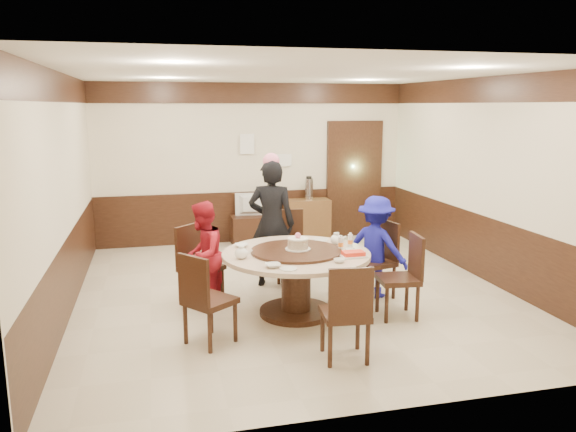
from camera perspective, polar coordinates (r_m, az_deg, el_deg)
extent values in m
plane|color=beige|center=(7.44, 0.60, -7.76)|extent=(6.00, 6.00, 0.00)
plane|color=silver|center=(7.05, 0.64, 14.31)|extent=(6.00, 6.00, 0.00)
cube|color=beige|center=(10.02, -3.61, 5.34)|extent=(5.50, 0.04, 2.80)
cube|color=beige|center=(4.32, 10.45, -2.61)|extent=(5.50, 0.04, 2.80)
cube|color=beige|center=(6.97, -21.88, 2.00)|extent=(0.04, 6.00, 2.80)
cube|color=beige|center=(8.22, 19.57, 3.44)|extent=(0.04, 6.00, 2.80)
cube|color=black|center=(7.31, 0.60, -4.42)|extent=(5.50, 6.00, 0.90)
cube|color=black|center=(7.04, 0.64, 12.89)|extent=(5.50, 6.00, 0.35)
cube|color=black|center=(10.51, 6.73, 3.64)|extent=(1.05, 0.08, 2.18)
cube|color=#8FDD9E|center=(10.53, 6.69, 3.65)|extent=(0.88, 0.02, 2.05)
cylinder|color=black|center=(6.70, 0.82, -9.66)|extent=(0.86, 0.86, 0.06)
cylinder|color=black|center=(6.60, 0.82, -7.02)|extent=(0.34, 0.34, 0.65)
cylinder|color=#C3A78E|center=(6.49, 0.83, -3.92)|extent=(1.71, 1.71, 0.05)
cylinder|color=black|center=(6.48, 0.83, -3.57)|extent=(1.05, 1.05, 0.03)
cube|color=black|center=(7.24, 8.76, -4.69)|extent=(0.53, 0.53, 0.06)
cube|color=black|center=(7.30, 10.17, -2.43)|extent=(0.13, 0.42, 0.50)
cube|color=black|center=(7.31, 8.70, -6.50)|extent=(0.36, 0.36, 0.42)
cube|color=black|center=(7.84, 0.22, -3.33)|extent=(0.49, 0.49, 0.06)
cube|color=black|center=(7.98, 0.05, -1.08)|extent=(0.42, 0.09, 0.50)
cube|color=black|center=(7.91, 0.22, -5.02)|extent=(0.36, 0.36, 0.42)
cube|color=black|center=(7.00, -8.80, -5.26)|extent=(0.62, 0.62, 0.06)
cube|color=black|center=(7.07, -10.15, -2.88)|extent=(0.33, 0.32, 0.50)
cube|color=black|center=(7.07, -8.74, -7.13)|extent=(0.36, 0.36, 0.42)
cube|color=black|center=(5.85, -7.94, -8.56)|extent=(0.62, 0.62, 0.06)
cube|color=black|center=(5.63, -9.58, -6.50)|extent=(0.29, 0.36, 0.50)
cube|color=black|center=(5.94, -7.88, -10.74)|extent=(0.36, 0.36, 0.42)
cube|color=black|center=(5.48, 5.80, -9.88)|extent=(0.48, 0.48, 0.06)
cube|color=black|center=(5.20, 6.41, -7.91)|extent=(0.42, 0.08, 0.50)
cube|color=black|center=(5.57, 5.76, -12.18)|extent=(0.36, 0.36, 0.42)
cube|color=black|center=(6.61, 11.09, -6.33)|extent=(0.48, 0.48, 0.06)
cube|color=black|center=(6.60, 12.91, -3.98)|extent=(0.08, 0.42, 0.50)
cube|color=black|center=(6.68, 11.01, -8.30)|extent=(0.36, 0.36, 0.42)
imported|color=black|center=(7.52, -1.68, -0.78)|extent=(0.73, 0.60, 1.71)
imported|color=#AB1624|center=(6.84, -8.63, -3.92)|extent=(0.70, 0.77, 1.30)
imported|color=#18189A|center=(7.21, 8.92, -3.13)|extent=(0.92, 0.95, 1.30)
cylinder|color=white|center=(6.49, 1.01, -3.35)|extent=(0.29, 0.29, 0.01)
cylinder|color=tan|center=(6.48, 1.01, -2.84)|extent=(0.24, 0.24, 0.11)
cylinder|color=white|center=(6.46, 1.01, -2.31)|extent=(0.24, 0.24, 0.01)
sphere|color=pink|center=(6.45, 1.01, -1.99)|extent=(0.07, 0.07, 0.07)
ellipsoid|color=white|center=(6.23, -4.76, -3.80)|extent=(0.17, 0.15, 0.13)
ellipsoid|color=white|center=(6.86, 4.94, -2.40)|extent=(0.17, 0.15, 0.13)
imported|color=white|center=(6.74, -4.72, -3.00)|extent=(0.16, 0.16, 0.04)
imported|color=white|center=(6.09, 5.25, -4.54)|extent=(0.13, 0.13, 0.04)
imported|color=white|center=(5.89, -1.55, -5.05)|extent=(0.16, 0.16, 0.04)
imported|color=white|center=(6.53, 6.33, -3.49)|extent=(0.12, 0.12, 0.04)
cylinder|color=white|center=(5.82, 0.04, -5.39)|extent=(0.18, 0.18, 0.01)
cylinder|color=white|center=(7.07, 3.36, -2.42)|extent=(0.18, 0.18, 0.01)
cube|color=white|center=(6.33, 6.65, -4.06)|extent=(0.30, 0.20, 0.02)
cube|color=red|center=(6.32, 6.66, -3.78)|extent=(0.24, 0.15, 0.04)
cylinder|color=silver|center=(6.58, 5.39, -2.81)|extent=(0.06, 0.06, 0.16)
cylinder|color=silver|center=(6.72, 6.34, -2.54)|extent=(0.06, 0.06, 0.16)
cube|color=black|center=(9.96, -3.34, -1.39)|extent=(0.85, 0.45, 0.50)
imported|color=gray|center=(9.87, -3.37, 1.16)|extent=(0.70, 0.19, 0.40)
cube|color=brown|center=(10.17, 1.95, -0.40)|extent=(0.80, 0.40, 0.75)
cylinder|color=silver|center=(10.08, 2.13, 2.76)|extent=(0.15, 0.15, 0.38)
cube|color=white|center=(9.93, -4.16, 7.31)|extent=(0.25, 0.00, 0.35)
cube|color=white|center=(10.09, -0.48, 5.69)|extent=(0.30, 0.00, 0.22)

